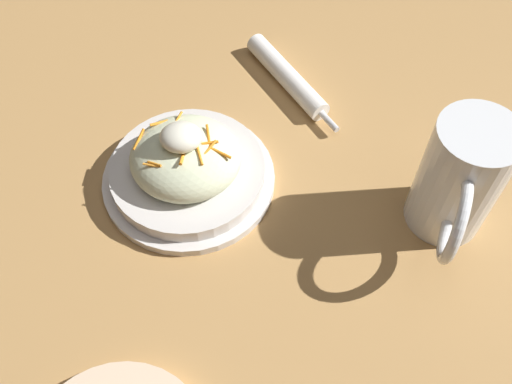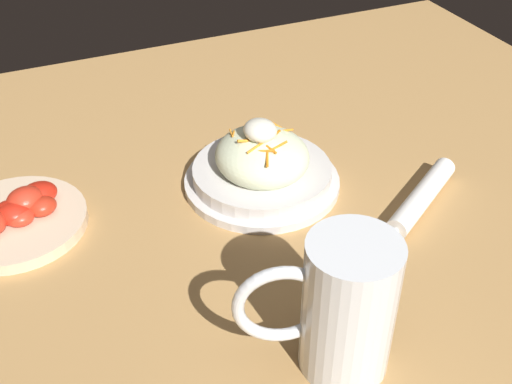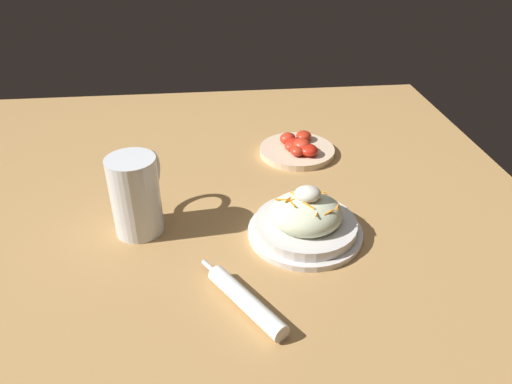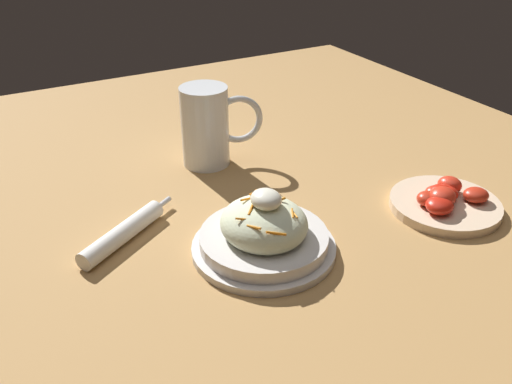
% 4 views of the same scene
% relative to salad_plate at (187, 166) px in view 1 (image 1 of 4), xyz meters
% --- Properties ---
extents(ground_plane, '(1.43, 1.43, 0.00)m').
position_rel_salad_plate_xyz_m(ground_plane, '(-0.20, 0.07, -0.03)').
color(ground_plane, '#B2844C').
extents(salad_plate, '(0.22, 0.22, 0.10)m').
position_rel_salad_plate_xyz_m(salad_plate, '(0.00, 0.00, 0.00)').
color(salad_plate, silver).
rests_on(salad_plate, ground_plane).
extents(beer_mug, '(0.09, 0.15, 0.15)m').
position_rel_salad_plate_xyz_m(beer_mug, '(-0.31, 0.05, 0.04)').
color(beer_mug, white).
rests_on(beer_mug, ground_plane).
extents(napkin_roll, '(0.13, 0.18, 0.03)m').
position_rel_salad_plate_xyz_m(napkin_roll, '(-0.13, -0.18, -0.02)').
color(napkin_roll, white).
rests_on(napkin_roll, ground_plane).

